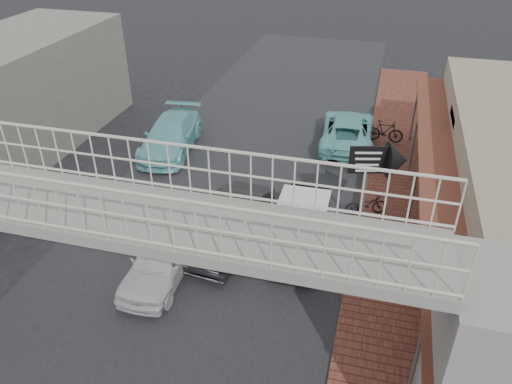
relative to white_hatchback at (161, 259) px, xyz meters
The scene contains 14 objects.
ground 1.00m from the white_hatchback, 16.92° to the left, with size 120.00×120.00×0.00m, color black.
road_strip 1.00m from the white_hatchback, 16.92° to the left, with size 10.00×60.00×0.01m, color black.
sidewalk 7.90m from the white_hatchback, 24.05° to the left, with size 3.00×40.00×0.10m, color brown.
footbridge 4.59m from the white_hatchback, 79.61° to the right, with size 16.40×2.40×6.34m.
building_far_left 12.17m from the white_hatchback, 148.92° to the left, with size 5.00×14.00×5.00m, color gray.
white_hatchback is the anchor object (origin of this frame).
dark_sedan 2.72m from the white_hatchback, 55.09° to the left, with size 1.65×4.73×1.56m, color black.
angkot_curb 12.06m from the white_hatchback, 67.39° to the left, with size 2.40×5.21×1.45m, color #72C4C7.
angkot_far 9.02m from the white_hatchback, 111.51° to the left, with size 2.10×5.17×1.50m, color #75C4CC.
angkot_van 4.65m from the white_hatchback, 30.03° to the left, with size 1.79×3.77×1.83m.
motorcycle_near 7.90m from the white_hatchback, 40.61° to the left, with size 0.56×1.60×0.84m, color black.
motorcycle_far 13.35m from the white_hatchback, 61.52° to the left, with size 0.50×1.76×1.06m, color black.
street_clock 8.56m from the white_hatchback, 17.53° to the right, with size 0.63×0.54×2.50m.
arrow_sign 8.29m from the white_hatchback, 32.92° to the left, with size 2.07×1.37×3.43m.
Camera 1 is at (5.38, -11.28, 10.77)m, focal length 35.00 mm.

